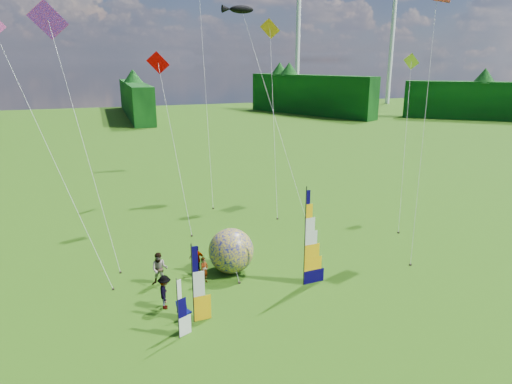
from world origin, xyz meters
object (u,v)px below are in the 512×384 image
object	(u,v)px
spectator_a	(204,270)
spectator_d	(197,259)
spectator_c	(165,292)
spectator_b	(160,269)
camp_chair	(184,311)
feather_banner_main	(305,239)
bol_inflatable	(231,251)
side_banner_far	(178,310)
side_banner_left	(193,285)
kite_whale	(271,96)

from	to	relation	value
spectator_a	spectator_d	size ratio (longest dim) A/B	0.95
spectator_c	spectator_b	bearing A→B (deg)	6.75
spectator_a	camp_chair	distance (m)	3.83
feather_banner_main	camp_chair	world-z (taller)	feather_banner_main
bol_inflatable	spectator_d	distance (m)	2.04
feather_banner_main	side_banner_far	distance (m)	7.93
side_banner_left	bol_inflatable	world-z (taller)	side_banner_left
feather_banner_main	bol_inflatable	world-z (taller)	feather_banner_main
side_banner_left	spectator_c	world-z (taller)	side_banner_left
feather_banner_main	side_banner_far	size ratio (longest dim) A/B	1.92
side_banner_left	kite_whale	size ratio (longest dim) A/B	0.21
side_banner_left	spectator_a	size ratio (longest dim) A/B	2.53
side_banner_left	spectator_b	world-z (taller)	side_banner_left
side_banner_far	spectator_a	world-z (taller)	side_banner_far
feather_banner_main	spectator_d	world-z (taller)	feather_banner_main
spectator_c	kite_whale	bearing A→B (deg)	-26.98
spectator_c	spectator_d	distance (m)	4.22
side_banner_far	spectator_b	world-z (taller)	side_banner_far
kite_whale	camp_chair	bearing A→B (deg)	-105.03
bol_inflatable	camp_chair	world-z (taller)	bol_inflatable
spectator_a	spectator_d	world-z (taller)	spectator_d
bol_inflatable	spectator_c	bearing A→B (deg)	-146.20
spectator_d	kite_whale	xyz separation A→B (m)	(9.41, 12.81, 8.14)
spectator_a	spectator_c	world-z (taller)	spectator_c
spectator_c	spectator_d	xyz separation A→B (m)	(2.37, 3.49, -0.07)
side_banner_left	side_banner_far	world-z (taller)	side_banner_left
bol_inflatable	spectator_d	bearing A→B (deg)	160.94
bol_inflatable	spectator_a	world-z (taller)	bol_inflatable
side_banner_far	camp_chair	xyz separation A→B (m)	(0.50, 1.38, -0.92)
side_banner_left	bol_inflatable	xyz separation A→B (m)	(3.15, 4.56, -0.61)
feather_banner_main	kite_whale	bearing A→B (deg)	70.21
feather_banner_main	spectator_b	distance (m)	8.09
feather_banner_main	side_banner_left	xyz separation A→B (m)	(-6.43, -1.66, -0.79)
spectator_a	bol_inflatable	bearing A→B (deg)	-11.08
bol_inflatable	spectator_c	distance (m)	5.12
feather_banner_main	spectator_d	xyz separation A→B (m)	(-5.16, 3.55, -1.91)
bol_inflatable	camp_chair	size ratio (longest dim) A/B	2.66
side_banner_far	kite_whale	world-z (taller)	kite_whale
side_banner_far	camp_chair	bearing A→B (deg)	45.40
feather_banner_main	spectator_b	xyz separation A→B (m)	(-7.43, 2.65, -1.78)
spectator_b	kite_whale	distance (m)	19.71
feather_banner_main	camp_chair	xyz separation A→B (m)	(-6.84, -1.35, -2.22)
spectator_c	side_banner_left	bearing A→B (deg)	-138.68
feather_banner_main	side_banner_left	size ratio (longest dim) A/B	1.41
spectator_a	spectator_c	size ratio (longest dim) A/B	0.87
bol_inflatable	side_banner_left	bearing A→B (deg)	-124.63
spectator_a	spectator_d	bearing A→B (deg)	56.23
spectator_b	spectator_d	size ratio (longest dim) A/B	1.16
side_banner_left	spectator_c	xyz separation A→B (m)	(-1.09, 1.72, -1.05)
feather_banner_main	spectator_c	world-z (taller)	feather_banner_main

